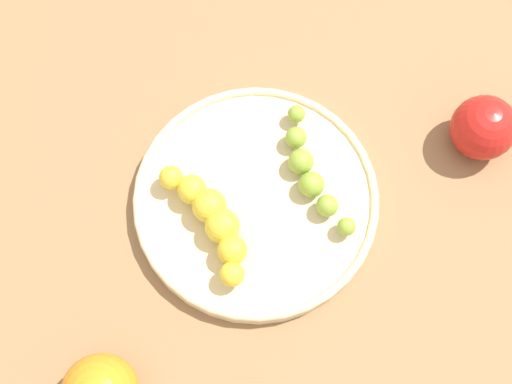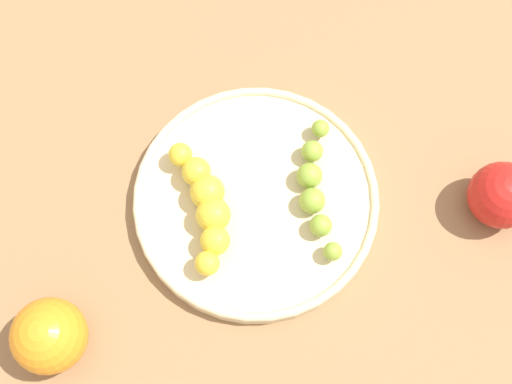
# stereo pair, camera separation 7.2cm
# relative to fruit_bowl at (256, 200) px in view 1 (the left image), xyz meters

# --- Properties ---
(ground_plane) EXTENTS (2.40, 2.40, 0.00)m
(ground_plane) POSITION_rel_fruit_bowl_xyz_m (0.00, 0.00, -0.01)
(ground_plane) COLOR #936D47
(fruit_bowl) EXTENTS (0.27, 0.27, 0.02)m
(fruit_bowl) POSITION_rel_fruit_bowl_xyz_m (0.00, 0.00, 0.00)
(fruit_bowl) COLOR beige
(fruit_bowl) RESTS_ON ground_plane
(banana_yellow) EXTENTS (0.10, 0.13, 0.04)m
(banana_yellow) POSITION_rel_fruit_bowl_xyz_m (-0.04, 0.03, 0.03)
(banana_yellow) COLOR yellow
(banana_yellow) RESTS_ON fruit_bowl
(banana_green) EXTENTS (0.12, 0.11, 0.03)m
(banana_green) POSITION_rel_fruit_bowl_xyz_m (0.04, -0.05, 0.02)
(banana_green) COLOR #8CAD38
(banana_green) RESTS_ON fruit_bowl
(apple_red) EXTENTS (0.07, 0.07, 0.07)m
(apple_red) POSITION_rel_fruit_bowl_xyz_m (0.16, -0.21, 0.02)
(apple_red) COLOR red
(apple_red) RESTS_ON ground_plane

